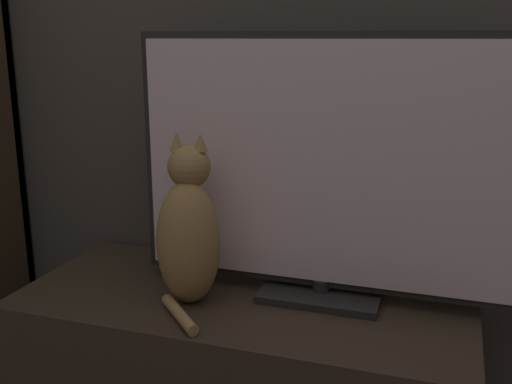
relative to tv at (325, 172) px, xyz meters
The scene contains 3 objects.
wall_back 0.53m from the tv, 128.66° to the left, with size 4.80×0.05×2.60m.
tv is the anchor object (origin of this frame).
cat 0.37m from the tv, 157.93° to the right, with size 0.19×0.27×0.44m.
Camera 1 is at (0.49, -0.45, 1.20)m, focal length 42.00 mm.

